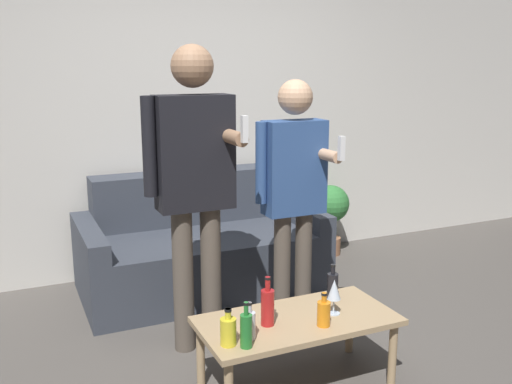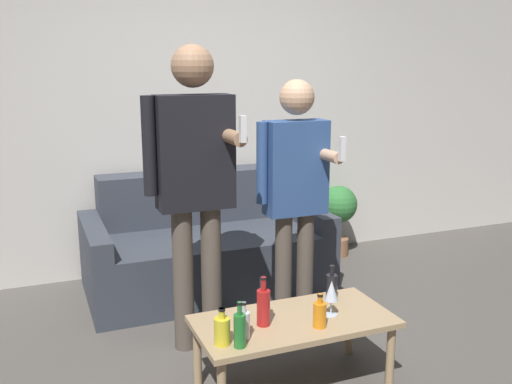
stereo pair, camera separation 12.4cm
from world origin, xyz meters
name	(u,v)px [view 2 (the right image)]	position (x,y,z in m)	size (l,w,h in m)	color
ground_plane	(300,376)	(0.00, 0.00, 0.00)	(16.00, 16.00, 0.00)	#514C47
wall_back	(195,104)	(0.00, 1.97, 1.35)	(8.00, 0.06, 2.70)	silver
couch	(204,247)	(-0.09, 1.46, 0.30)	(1.76, 0.94, 0.84)	#383D47
coffee_table	(294,327)	(-0.08, -0.08, 0.34)	(1.02, 0.50, 0.39)	tan
bottle_orange	(244,324)	(-0.39, -0.18, 0.46)	(0.06, 0.06, 0.19)	silver
bottle_green	(222,330)	(-0.51, -0.19, 0.46)	(0.08, 0.08, 0.18)	yellow
bottle_dark	(240,329)	(-0.44, -0.25, 0.47)	(0.06, 0.06, 0.22)	#23752D
bottle_yellow	(263,306)	(-0.25, -0.08, 0.49)	(0.07, 0.07, 0.25)	#B21E1E
bottle_red	(320,314)	(0.00, -0.20, 0.46)	(0.07, 0.07, 0.18)	orange
bottle_clear	(331,286)	(0.22, 0.07, 0.46)	(0.06, 0.06, 0.20)	black
wine_glass_near	(331,292)	(0.12, -0.11, 0.52)	(0.07, 0.07, 0.19)	silver
person_standing_left	(194,175)	(-0.41, 0.55, 1.05)	(0.51, 0.45, 1.77)	brown
person_standing_right	(295,186)	(0.22, 0.54, 0.94)	(0.44, 0.40, 1.58)	brown
potted_plant	(338,210)	(1.21, 1.70, 0.41)	(0.33, 0.33, 0.63)	#936042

